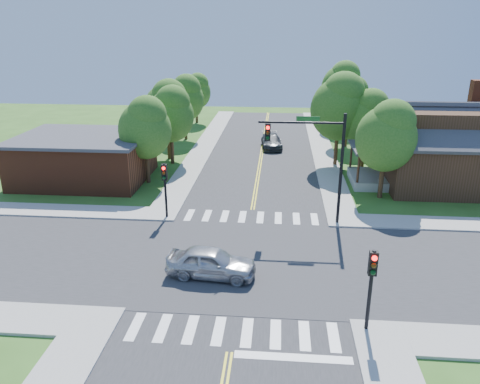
# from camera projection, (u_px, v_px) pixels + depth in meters

# --- Properties ---
(ground) EXTENTS (100.00, 100.00, 0.00)m
(ground) POSITION_uv_depth(u_px,v_px,m) (244.00, 262.00, 25.48)
(ground) COLOR #31591B
(ground) RESTS_ON ground
(road_ns) EXTENTS (10.00, 90.00, 0.04)m
(road_ns) POSITION_uv_depth(u_px,v_px,m) (244.00, 262.00, 25.47)
(road_ns) COLOR #2D2D30
(road_ns) RESTS_ON ground
(road_ew) EXTENTS (90.00, 10.00, 0.04)m
(road_ew) POSITION_uv_depth(u_px,v_px,m) (244.00, 262.00, 25.47)
(road_ew) COLOR #2D2D30
(road_ew) RESTS_ON ground
(intersection_patch) EXTENTS (10.20, 10.20, 0.06)m
(intersection_patch) POSITION_uv_depth(u_px,v_px,m) (244.00, 262.00, 25.48)
(intersection_patch) COLOR #2D2D30
(intersection_patch) RESTS_ON ground
(sidewalk_ne) EXTENTS (40.00, 40.00, 0.14)m
(sidewalk_ne) POSITION_uv_depth(u_px,v_px,m) (448.00, 178.00, 39.00)
(sidewalk_ne) COLOR #9E9B93
(sidewalk_ne) RESTS_ON ground
(sidewalk_nw) EXTENTS (40.00, 40.00, 0.14)m
(sidewalk_nw) POSITION_uv_depth(u_px,v_px,m) (81.00, 169.00, 41.55)
(sidewalk_nw) COLOR #9E9B93
(sidewalk_nw) RESTS_ON ground
(crosswalk_north) EXTENTS (8.85, 2.00, 0.01)m
(crosswalk_north) POSITION_uv_depth(u_px,v_px,m) (251.00, 217.00, 31.27)
(crosswalk_north) COLOR white
(crosswalk_north) RESTS_ON ground
(crosswalk_south) EXTENTS (8.85, 2.00, 0.01)m
(crosswalk_south) POSITION_uv_depth(u_px,v_px,m) (233.00, 332.00, 19.65)
(crosswalk_south) COLOR white
(crosswalk_south) RESTS_ON ground
(centerline) EXTENTS (0.30, 90.00, 0.01)m
(centerline) POSITION_uv_depth(u_px,v_px,m) (244.00, 261.00, 25.46)
(centerline) COLOR yellow
(centerline) RESTS_ON ground
(stop_bar) EXTENTS (4.60, 0.45, 0.09)m
(stop_bar) POSITION_uv_depth(u_px,v_px,m) (293.00, 358.00, 18.16)
(stop_bar) COLOR white
(stop_bar) RESTS_ON ground
(signal_mast_ne) EXTENTS (5.30, 0.42, 7.20)m
(signal_mast_ne) POSITION_uv_depth(u_px,v_px,m) (315.00, 151.00, 28.75)
(signal_mast_ne) COLOR black
(signal_mast_ne) RESTS_ON ground
(signal_pole_se) EXTENTS (0.34, 0.42, 3.80)m
(signal_pole_se) POSITION_uv_depth(u_px,v_px,m) (372.00, 276.00, 18.85)
(signal_pole_se) COLOR black
(signal_pole_se) RESTS_ON ground
(signal_pole_nw) EXTENTS (0.34, 0.42, 3.80)m
(signal_pole_nw) POSITION_uv_depth(u_px,v_px,m) (165.00, 181.00, 30.25)
(signal_pole_nw) COLOR black
(signal_pole_nw) RESTS_ON ground
(house_ne) EXTENTS (13.05, 8.80, 7.11)m
(house_ne) POSITION_uv_depth(u_px,v_px,m) (451.00, 145.00, 36.46)
(house_ne) COLOR #362313
(house_ne) RESTS_ON ground
(building_nw) EXTENTS (10.40, 8.40, 3.73)m
(building_nw) POSITION_uv_depth(u_px,v_px,m) (84.00, 157.00, 38.35)
(building_nw) COLOR brown
(building_nw) RESTS_ON ground
(tree_e_a) EXTENTS (4.33, 4.11, 7.36)m
(tree_e_a) POSITION_uv_depth(u_px,v_px,m) (388.00, 134.00, 33.21)
(tree_e_a) COLOR #382314
(tree_e_a) RESTS_ON ground
(tree_e_b) EXTENTS (4.19, 3.98, 7.12)m
(tree_e_b) POSITION_uv_depth(u_px,v_px,m) (367.00, 117.00, 40.29)
(tree_e_b) COLOR #382314
(tree_e_b) RESTS_ON ground
(tree_e_c) EXTENTS (4.33, 4.12, 7.37)m
(tree_e_c) POSITION_uv_depth(u_px,v_px,m) (350.00, 100.00, 47.72)
(tree_e_c) COLOR #382314
(tree_e_c) RESTS_ON ground
(tree_e_d) EXTENTS (4.83, 4.59, 8.21)m
(tree_e_d) POSITION_uv_depth(u_px,v_px,m) (342.00, 85.00, 55.51)
(tree_e_d) COLOR #382314
(tree_e_d) RESTS_ON ground
(tree_w_a) EXTENTS (4.18, 3.97, 7.10)m
(tree_w_a) POSITION_uv_depth(u_px,v_px,m) (146.00, 126.00, 36.63)
(tree_w_a) COLOR #382314
(tree_w_a) RESTS_ON ground
(tree_w_b) EXTENTS (4.45, 4.23, 7.57)m
(tree_w_b) POSITION_uv_depth(u_px,v_px,m) (168.00, 107.00, 43.26)
(tree_w_b) COLOR #382314
(tree_w_b) RESTS_ON ground
(tree_w_c) EXTENTS (4.24, 4.02, 7.20)m
(tree_w_c) POSITION_uv_depth(u_px,v_px,m) (185.00, 97.00, 50.73)
(tree_w_c) COLOR #382314
(tree_w_c) RESTS_ON ground
(tree_w_d) EXTENTS (3.77, 3.58, 6.41)m
(tree_w_d) POSITION_uv_depth(u_px,v_px,m) (196.00, 90.00, 59.63)
(tree_w_d) COLOR #382314
(tree_w_d) RESTS_ON ground
(tree_house) EXTENTS (4.97, 4.72, 8.45)m
(tree_house) POSITION_uv_depth(u_px,v_px,m) (340.00, 105.00, 40.73)
(tree_house) COLOR #382314
(tree_house) RESTS_ON ground
(tree_bldg) EXTENTS (4.25, 4.04, 7.22)m
(tree_bldg) POSITION_uv_depth(u_px,v_px,m) (171.00, 113.00, 41.72)
(tree_bldg) COLOR #382314
(tree_bldg) RESTS_ON ground
(car_silver) EXTENTS (2.69, 4.91, 1.56)m
(car_silver) POSITION_uv_depth(u_px,v_px,m) (211.00, 263.00, 23.77)
(car_silver) COLOR #B8BABF
(car_silver) RESTS_ON ground
(car_dgrey) EXTENTS (3.02, 5.25, 1.40)m
(car_dgrey) POSITION_uv_depth(u_px,v_px,m) (272.00, 142.00, 48.43)
(car_dgrey) COLOR #303335
(car_dgrey) RESTS_ON ground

